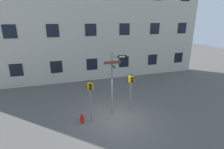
{
  "coord_description": "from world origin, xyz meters",
  "views": [
    {
      "loc": [
        -3.17,
        -9.21,
        6.11
      ],
      "look_at": [
        -0.11,
        0.53,
        2.8
      ],
      "focal_mm": 28.0,
      "sensor_mm": 36.0,
      "label": 1
    }
  ],
  "objects_px": {
    "fire_hydrant": "(82,119)",
    "pedestrian_signal_right": "(131,83)",
    "pedestrian_signal_left": "(90,91)",
    "street_sign_pole": "(113,79)"
  },
  "relations": [
    {
      "from": "fire_hydrant",
      "to": "pedestrian_signal_right",
      "type": "bearing_deg",
      "value": 10.44
    },
    {
      "from": "pedestrian_signal_right",
      "to": "pedestrian_signal_left",
      "type": "bearing_deg",
      "value": -166.98
    },
    {
      "from": "street_sign_pole",
      "to": "fire_hydrant",
      "type": "distance_m",
      "value": 3.08
    },
    {
      "from": "pedestrian_signal_right",
      "to": "fire_hydrant",
      "type": "bearing_deg",
      "value": -169.56
    },
    {
      "from": "street_sign_pole",
      "to": "pedestrian_signal_right",
      "type": "distance_m",
      "value": 1.46
    },
    {
      "from": "pedestrian_signal_left",
      "to": "fire_hydrant",
      "type": "relative_size",
      "value": 4.35
    },
    {
      "from": "street_sign_pole",
      "to": "fire_hydrant",
      "type": "height_order",
      "value": "street_sign_pole"
    },
    {
      "from": "street_sign_pole",
      "to": "pedestrian_signal_right",
      "type": "relative_size",
      "value": 1.67
    },
    {
      "from": "fire_hydrant",
      "to": "pedestrian_signal_left",
      "type": "bearing_deg",
      "value": -2.99
    },
    {
      "from": "street_sign_pole",
      "to": "pedestrian_signal_left",
      "type": "distance_m",
      "value": 1.65
    }
  ]
}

